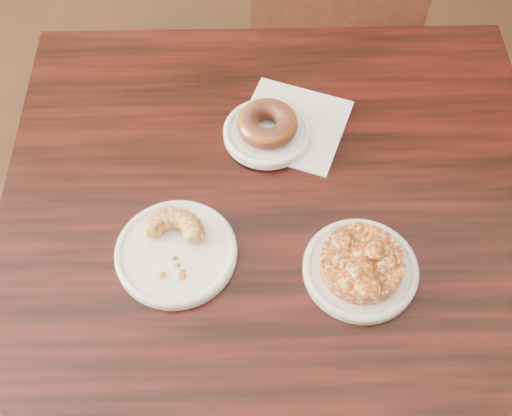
{
  "coord_description": "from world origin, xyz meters",
  "views": [
    {
      "loc": [
        0.04,
        -0.51,
        1.58
      ],
      "look_at": [
        0.04,
        -0.0,
        0.8
      ],
      "focal_mm": 45.0,
      "sensor_mm": 36.0,
      "label": 1
    }
  ],
  "objects_px": {
    "glazed_donut": "(267,124)",
    "apple_fritter": "(363,261)",
    "chair_far": "(340,20)",
    "cafe_table": "(274,321)",
    "cruller_fragment": "(175,246)"
  },
  "relations": [
    {
      "from": "glazed_donut",
      "to": "apple_fritter",
      "type": "relative_size",
      "value": 0.62
    },
    {
      "from": "glazed_donut",
      "to": "chair_far",
      "type": "bearing_deg",
      "value": 72.48
    },
    {
      "from": "chair_far",
      "to": "apple_fritter",
      "type": "relative_size",
      "value": 5.58
    },
    {
      "from": "cafe_table",
      "to": "chair_far",
      "type": "bearing_deg",
      "value": 76.1
    },
    {
      "from": "glazed_donut",
      "to": "apple_fritter",
      "type": "height_order",
      "value": "same"
    },
    {
      "from": "chair_far",
      "to": "apple_fritter",
      "type": "height_order",
      "value": "chair_far"
    },
    {
      "from": "cafe_table",
      "to": "apple_fritter",
      "type": "height_order",
      "value": "apple_fritter"
    },
    {
      "from": "chair_far",
      "to": "cruller_fragment",
      "type": "xyz_separation_m",
      "value": [
        -0.34,
        -0.86,
        0.33
      ]
    },
    {
      "from": "cafe_table",
      "to": "glazed_donut",
      "type": "xyz_separation_m",
      "value": [
        -0.02,
        0.17,
        0.41
      ]
    },
    {
      "from": "apple_fritter",
      "to": "cafe_table",
      "type": "bearing_deg",
      "value": 143.02
    },
    {
      "from": "glazed_donut",
      "to": "cruller_fragment",
      "type": "relative_size",
      "value": 0.91
    },
    {
      "from": "cafe_table",
      "to": "chair_far",
      "type": "distance_m",
      "value": 0.83
    },
    {
      "from": "glazed_donut",
      "to": "apple_fritter",
      "type": "distance_m",
      "value": 0.28
    },
    {
      "from": "glazed_donut",
      "to": "cruller_fragment",
      "type": "height_order",
      "value": "glazed_donut"
    },
    {
      "from": "chair_far",
      "to": "glazed_donut",
      "type": "xyz_separation_m",
      "value": [
        -0.2,
        -0.64,
        0.33
      ]
    }
  ]
}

